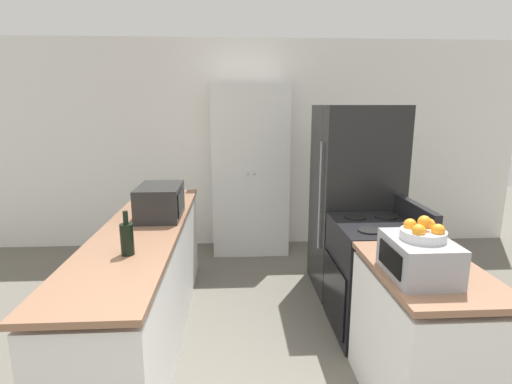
{
  "coord_description": "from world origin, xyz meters",
  "views": [
    {
      "loc": [
        -0.2,
        -1.49,
        1.81
      ],
      "look_at": [
        0.0,
        1.97,
        1.05
      ],
      "focal_mm": 28.0,
      "sensor_mm": 36.0,
      "label": 1
    }
  ],
  "objects_px": {
    "pantry_cabinet": "(250,171)",
    "refrigerator": "(354,200)",
    "stove": "(375,277)",
    "toaster_oven": "(419,258)",
    "fruit_bowl": "(423,232)",
    "microwave": "(160,202)",
    "wine_bottle": "(127,238)"
  },
  "relations": [
    {
      "from": "pantry_cabinet",
      "to": "refrigerator",
      "type": "relative_size",
      "value": 1.13
    },
    {
      "from": "pantry_cabinet",
      "to": "stove",
      "type": "distance_m",
      "value": 2.18
    },
    {
      "from": "toaster_oven",
      "to": "refrigerator",
      "type": "bearing_deg",
      "value": 84.06
    },
    {
      "from": "refrigerator",
      "to": "fruit_bowl",
      "type": "distance_m",
      "value": 1.78
    },
    {
      "from": "pantry_cabinet",
      "to": "microwave",
      "type": "relative_size",
      "value": 4.12
    },
    {
      "from": "wine_bottle",
      "to": "stove",
      "type": "bearing_deg",
      "value": 16.99
    },
    {
      "from": "pantry_cabinet",
      "to": "stove",
      "type": "bearing_deg",
      "value": -64.15
    },
    {
      "from": "pantry_cabinet",
      "to": "wine_bottle",
      "type": "xyz_separation_m",
      "value": [
        -0.86,
        -2.44,
        -0.01
      ]
    },
    {
      "from": "pantry_cabinet",
      "to": "toaster_oven",
      "type": "height_order",
      "value": "pantry_cabinet"
    },
    {
      "from": "refrigerator",
      "to": "fruit_bowl",
      "type": "bearing_deg",
      "value": -95.58
    },
    {
      "from": "stove",
      "to": "wine_bottle",
      "type": "xyz_separation_m",
      "value": [
        -1.78,
        -0.54,
        0.55
      ]
    },
    {
      "from": "refrigerator",
      "to": "toaster_oven",
      "type": "distance_m",
      "value": 1.76
    },
    {
      "from": "pantry_cabinet",
      "to": "fruit_bowl",
      "type": "height_order",
      "value": "pantry_cabinet"
    },
    {
      "from": "refrigerator",
      "to": "microwave",
      "type": "distance_m",
      "value": 1.84
    },
    {
      "from": "stove",
      "to": "fruit_bowl",
      "type": "height_order",
      "value": "fruit_bowl"
    },
    {
      "from": "refrigerator",
      "to": "wine_bottle",
      "type": "relative_size",
      "value": 6.47
    },
    {
      "from": "pantry_cabinet",
      "to": "microwave",
      "type": "distance_m",
      "value": 1.8
    },
    {
      "from": "microwave",
      "to": "toaster_oven",
      "type": "relative_size",
      "value": 1.19
    },
    {
      "from": "microwave",
      "to": "wine_bottle",
      "type": "distance_m",
      "value": 0.83
    },
    {
      "from": "pantry_cabinet",
      "to": "fruit_bowl",
      "type": "distance_m",
      "value": 2.97
    },
    {
      "from": "wine_bottle",
      "to": "fruit_bowl",
      "type": "relative_size",
      "value": 1.2
    },
    {
      "from": "refrigerator",
      "to": "microwave",
      "type": "bearing_deg",
      "value": -164.24
    },
    {
      "from": "refrigerator",
      "to": "microwave",
      "type": "height_order",
      "value": "refrigerator"
    },
    {
      "from": "fruit_bowl",
      "to": "pantry_cabinet",
      "type": "bearing_deg",
      "value": 105.44
    },
    {
      "from": "refrigerator",
      "to": "pantry_cabinet",
      "type": "bearing_deg",
      "value": 131.01
    },
    {
      "from": "wine_bottle",
      "to": "pantry_cabinet",
      "type": "bearing_deg",
      "value": 70.48
    },
    {
      "from": "pantry_cabinet",
      "to": "fruit_bowl",
      "type": "xyz_separation_m",
      "value": [
        0.79,
        -2.86,
        0.13
      ]
    },
    {
      "from": "refrigerator",
      "to": "fruit_bowl",
      "type": "relative_size",
      "value": 7.75
    },
    {
      "from": "microwave",
      "to": "toaster_oven",
      "type": "xyz_separation_m",
      "value": [
        1.59,
        -1.25,
        -0.03
      ]
    },
    {
      "from": "toaster_oven",
      "to": "fruit_bowl",
      "type": "relative_size",
      "value": 1.79
    },
    {
      "from": "microwave",
      "to": "wine_bottle",
      "type": "bearing_deg",
      "value": -93.95
    },
    {
      "from": "refrigerator",
      "to": "toaster_oven",
      "type": "bearing_deg",
      "value": -95.94
    }
  ]
}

